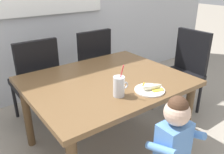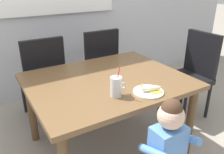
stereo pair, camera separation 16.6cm
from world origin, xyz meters
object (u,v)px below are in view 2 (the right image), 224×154
peeled_banana (151,89)px  toddler_standing (168,142)px  dining_table (107,88)px  dining_chair_right (98,63)px  milk_cup (116,88)px  dining_chair_left (43,75)px  snack_plate (148,92)px  dining_chair_far (192,70)px

peeled_banana → toddler_standing: bearing=-109.9°
dining_table → toddler_standing: (0.03, -0.73, -0.09)m
dining_chair_right → milk_cup: bearing=69.1°
dining_chair_left → snack_plate: bearing=113.4°
toddler_standing → snack_plate: 0.41m
toddler_standing → peeled_banana: size_ratio=4.77×
dining_table → dining_chair_far: dining_chair_far is taller
dining_chair_left → dining_chair_right: bearing=-177.5°
dining_chair_far → milk_cup: size_ratio=3.86×
peeled_banana → snack_plate: bearing=147.8°
dining_table → dining_chair_right: bearing=68.0°
dining_chair_right → dining_chair_far: same height
dining_chair_far → snack_plate: size_ratio=4.17×
dining_chair_right → toddler_standing: size_ratio=1.15×
dining_chair_far → milk_cup: (-1.22, -0.34, 0.23)m
dining_table → dining_chair_right: dining_chair_right is taller
dining_table → dining_chair_left: 0.84m
dining_chair_right → snack_plate: bearing=81.3°
toddler_standing → peeled_banana: 0.41m
dining_chair_far → milk_cup: 1.28m
dining_table → peeled_banana: 0.44m
dining_chair_right → snack_plate: size_ratio=4.17×
dining_table → milk_cup: 0.35m
toddler_standing → snack_plate: toddler_standing is taller
dining_table → dining_chair_far: size_ratio=1.37×
dining_chair_left → dining_chair_far: same height
dining_chair_right → toddler_standing: (-0.28, -1.51, -0.02)m
dining_table → dining_chair_far: bearing=1.7°
dining_chair_right → toddler_standing: 1.54m
dining_table → snack_plate: 0.41m
dining_chair_left → milk_cup: bearing=103.6°
milk_cup → snack_plate: (0.24, -0.08, -0.06)m
dining_table → dining_chair_right: size_ratio=1.37×
milk_cup → dining_chair_far: bearing=15.4°
dining_table → dining_chair_left: bearing=115.0°
dining_chair_left → peeled_banana: (0.51, -1.15, 0.20)m
dining_chair_left → dining_chair_far: 1.64m
toddler_standing → milk_cup: 0.51m
dining_chair_right → peeled_banana: 1.21m
dining_chair_right → milk_cup: (-0.42, -1.09, 0.23)m
dining_chair_right → toddler_standing: bearing=79.4°
toddler_standing → milk_cup: milk_cup is taller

